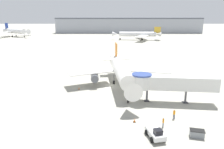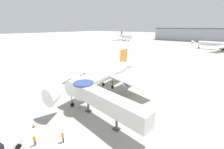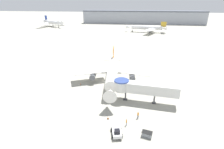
# 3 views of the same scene
# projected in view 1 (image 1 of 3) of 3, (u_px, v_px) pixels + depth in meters

# --- Properties ---
(ground_plane) EXTENTS (800.00, 800.00, 0.00)m
(ground_plane) POSITION_uv_depth(u_px,v_px,m) (111.00, 86.00, 56.48)
(ground_plane) COLOR #9E9B8E
(main_airplane) EXTENTS (27.83, 30.93, 9.73)m
(main_airplane) POSITION_uv_depth(u_px,v_px,m) (121.00, 71.00, 55.38)
(main_airplane) COLOR white
(main_airplane) RESTS_ON ground_plane
(jet_bridge) EXTENTS (17.45, 4.98, 5.98)m
(jet_bridge) POSITION_uv_depth(u_px,v_px,m) (168.00, 82.00, 45.05)
(jet_bridge) COLOR silver
(jet_bridge) RESTS_ON ground_plane
(pushback_tug_white) EXTENTS (2.81, 4.18, 1.82)m
(pushback_tug_white) POSITION_uv_depth(u_px,v_px,m) (156.00, 133.00, 32.45)
(pushback_tug_white) COLOR silver
(pushback_tug_white) RESTS_ON ground_plane
(service_container_gray) EXTENTS (2.37, 1.73, 1.13)m
(service_container_gray) POSITION_uv_depth(u_px,v_px,m) (197.00, 133.00, 32.79)
(service_container_gray) COLOR gray
(service_container_gray) RESTS_ON ground_plane
(traffic_cone_port_wing) EXTENTS (0.35, 0.35, 0.59)m
(traffic_cone_port_wing) POSITION_uv_depth(u_px,v_px,m) (79.00, 88.00, 53.77)
(traffic_cone_port_wing) COLOR black
(traffic_cone_port_wing) RESTS_ON ground_plane
(traffic_cone_near_nose) EXTENTS (0.44, 0.44, 0.72)m
(traffic_cone_near_nose) POSITION_uv_depth(u_px,v_px,m) (134.00, 120.00, 37.36)
(traffic_cone_near_nose) COLOR black
(traffic_cone_near_nose) RESTS_ON ground_plane
(ground_crew_marshaller) EXTENTS (0.23, 0.33, 1.72)m
(ground_crew_marshaller) POSITION_uv_depth(u_px,v_px,m) (163.00, 122.00, 35.48)
(ground_crew_marshaller) COLOR #1E2338
(ground_crew_marshaller) RESTS_ON ground_plane
(ground_crew_wing_walker) EXTENTS (0.36, 0.24, 1.81)m
(ground_crew_wing_walker) POSITION_uv_depth(u_px,v_px,m) (174.00, 114.00, 38.35)
(ground_crew_wing_walker) COLOR #1E2338
(ground_crew_wing_walker) RESTS_ON ground_plane
(background_jet_blue_tail) EXTENTS (29.94, 29.94, 11.06)m
(background_jet_blue_tail) POSITION_uv_depth(u_px,v_px,m) (15.00, 31.00, 180.86)
(background_jet_blue_tail) COLOR white
(background_jet_blue_tail) RESTS_ON ground_plane
(background_jet_gold_tail) EXTENTS (35.59, 34.54, 9.48)m
(background_jet_gold_tail) POSITION_uv_depth(u_px,v_px,m) (139.00, 34.00, 158.79)
(background_jet_gold_tail) COLOR white
(background_jet_gold_tail) RESTS_ON ground_plane
(terminal_building) EXTENTS (144.19, 24.00, 15.03)m
(terminal_building) POSITION_uv_depth(u_px,v_px,m) (128.00, 25.00, 223.24)
(terminal_building) COLOR #999EA8
(terminal_building) RESTS_ON ground_plane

